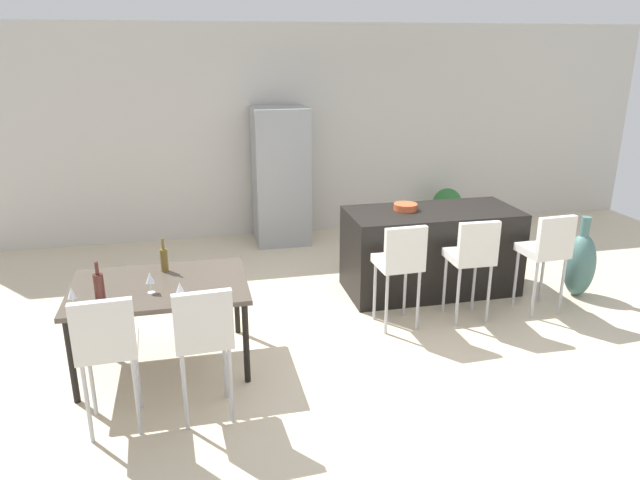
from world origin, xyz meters
TOP-DOWN VIEW (x-y plane):
  - ground_plane at (0.00, 0.00)m, footprint 10.00×10.00m
  - back_wall at (0.00, 3.15)m, footprint 10.00×0.12m
  - kitchen_island at (0.72, 0.64)m, footprint 1.85×0.83m
  - bar_chair_left at (0.06, -0.16)m, footprint 0.41×0.41m
  - bar_chair_middle at (0.80, -0.16)m, footprint 0.41×0.41m
  - bar_chair_right at (1.60, -0.16)m, footprint 0.42×0.42m
  - dining_table at (-2.12, -0.37)m, footprint 1.43×0.99m
  - dining_chair_near at (-2.43, -1.23)m, footprint 0.42×0.42m
  - dining_chair_far at (-1.79, -1.23)m, footprint 0.42×0.42m
  - wine_bottle_right at (-2.52, -0.71)m, footprint 0.08×0.08m
  - wine_bottle_end at (-2.07, -0.07)m, footprint 0.06×0.06m
  - wine_glass_left at (-2.17, -0.53)m, footprint 0.07×0.07m
  - wine_glass_middle at (-2.72, -0.70)m, footprint 0.07×0.07m
  - wine_glass_far at (-1.94, -0.79)m, footprint 0.07×0.07m
  - refrigerator at (-0.61, 2.71)m, footprint 0.72×0.68m
  - fruit_bowl at (0.44, 0.72)m, footprint 0.25×0.25m
  - floor_vase at (2.24, 0.14)m, footprint 0.32×0.32m
  - potted_plant at (1.86, 2.70)m, footprint 0.42×0.42m

SIDE VIEW (x-z plane):
  - ground_plane at x=0.00m, z-range 0.00..0.00m
  - floor_vase at x=2.24m, z-range -0.09..0.81m
  - potted_plant at x=1.86m, z-range 0.06..0.67m
  - kitchen_island at x=0.72m, z-range 0.00..0.92m
  - dining_table at x=-2.12m, z-range 0.31..1.05m
  - bar_chair_left at x=0.06m, z-range 0.17..1.22m
  - bar_chair_middle at x=0.80m, z-range 0.17..1.22m
  - bar_chair_right at x=1.60m, z-range 0.17..1.22m
  - dining_chair_near at x=-2.43m, z-range 0.17..1.22m
  - dining_chair_far at x=-1.79m, z-range 0.17..1.22m
  - wine_bottle_end at x=-2.07m, z-range 0.70..1.00m
  - wine_glass_left at x=-2.17m, z-range 0.78..0.95m
  - wine_glass_middle at x=-2.72m, z-range 0.78..0.95m
  - wine_glass_far at x=-1.94m, z-range 0.78..0.95m
  - wine_bottle_right at x=-2.52m, z-range 0.70..1.05m
  - refrigerator at x=-0.61m, z-range 0.00..1.84m
  - fruit_bowl at x=0.44m, z-range 0.92..0.99m
  - back_wall at x=0.00m, z-range 0.00..2.90m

